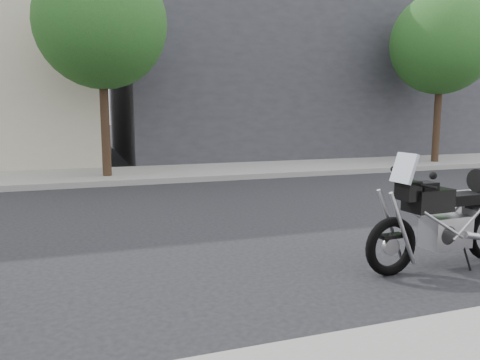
# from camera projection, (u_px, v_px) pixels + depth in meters

# --- Properties ---
(ground) EXTENTS (120.00, 120.00, 0.00)m
(ground) POSITION_uv_depth(u_px,v_px,m) (256.00, 226.00, 7.75)
(ground) COLOR black
(ground) RESTS_ON ground
(far_sidewalk) EXTENTS (44.00, 3.00, 0.15)m
(far_sidewalk) POSITION_uv_depth(u_px,v_px,m) (177.00, 173.00, 13.81)
(far_sidewalk) COLOR gray
(far_sidewalk) RESTS_ON ground
(far_building_dark) EXTENTS (16.00, 11.00, 7.00)m
(far_building_dark) POSITION_uv_depth(u_px,v_px,m) (291.00, 77.00, 22.13)
(far_building_dark) COLOR #2D2D33
(far_building_dark) RESTS_ON ground
(street_tree_left) EXTENTS (3.40, 3.40, 5.70)m
(street_tree_left) POSITION_uv_depth(u_px,v_px,m) (442.00, 43.00, 15.69)
(street_tree_left) COLOR #352418
(street_tree_left) RESTS_ON far_sidewalk
(street_tree_mid) EXTENTS (3.40, 3.40, 5.70)m
(street_tree_mid) POSITION_uv_depth(u_px,v_px,m) (101.00, 23.00, 12.10)
(street_tree_mid) COLOR #352418
(street_tree_mid) RESTS_ON far_sidewalk
(motorcycle) EXTENTS (2.25, 0.81, 1.42)m
(motorcycle) POSITION_uv_depth(u_px,v_px,m) (451.00, 216.00, 5.71)
(motorcycle) COLOR black
(motorcycle) RESTS_ON ground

